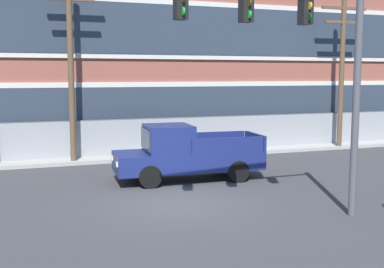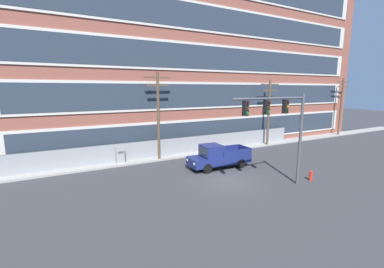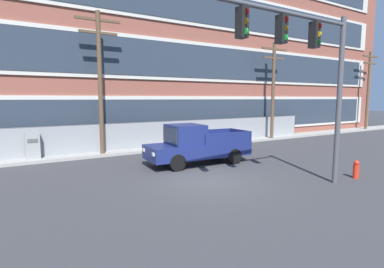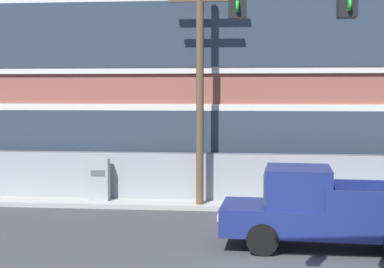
% 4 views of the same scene
% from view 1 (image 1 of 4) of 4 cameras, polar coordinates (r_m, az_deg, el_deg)
% --- Properties ---
extents(ground_plane, '(160.00, 160.00, 0.00)m').
position_cam_1_polar(ground_plane, '(14.77, -1.80, -8.29)').
color(ground_plane, '#38383A').
extents(sidewalk_building_side, '(80.00, 1.70, 0.16)m').
position_cam_1_polar(sidewalk_building_side, '(22.56, -8.16, -2.79)').
color(sidewalk_building_side, '#9E9B93').
rests_on(sidewalk_building_side, ground).
extents(chain_link_fence, '(31.98, 0.06, 1.85)m').
position_cam_1_polar(chain_link_fence, '(22.62, -10.02, -0.59)').
color(chain_link_fence, gray).
rests_on(chain_link_fence, ground).
extents(traffic_signal_mast, '(6.10, 0.43, 6.47)m').
position_cam_1_polar(traffic_signal_mast, '(12.71, 12.30, 10.66)').
color(traffic_signal_mast, '#4C4C51').
rests_on(traffic_signal_mast, ground).
extents(pickup_truck_navy, '(5.59, 2.25, 2.09)m').
position_cam_1_polar(pickup_truck_navy, '(17.82, -0.86, -2.43)').
color(pickup_truck_navy, navy).
rests_on(pickup_truck_navy, ground).
extents(utility_pole_near_corner, '(2.51, 0.26, 8.27)m').
position_cam_1_polar(utility_pole_near_corner, '(21.47, -14.19, 8.69)').
color(utility_pole_near_corner, brown).
rests_on(utility_pole_near_corner, ground).
extents(utility_pole_midblock, '(2.62, 0.26, 7.78)m').
position_cam_1_polar(utility_pole_midblock, '(26.38, 17.34, 7.72)').
color(utility_pole_midblock, brown).
rests_on(utility_pole_midblock, ground).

